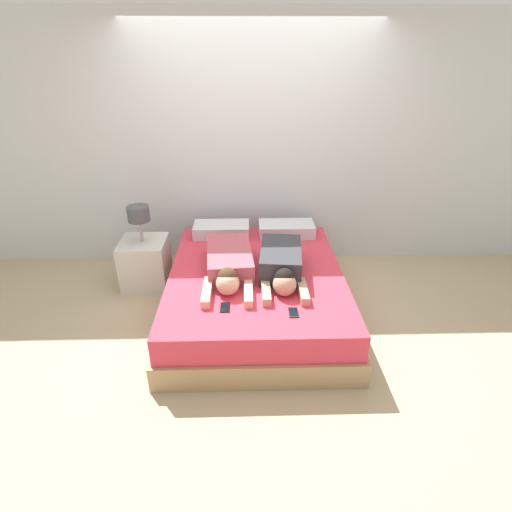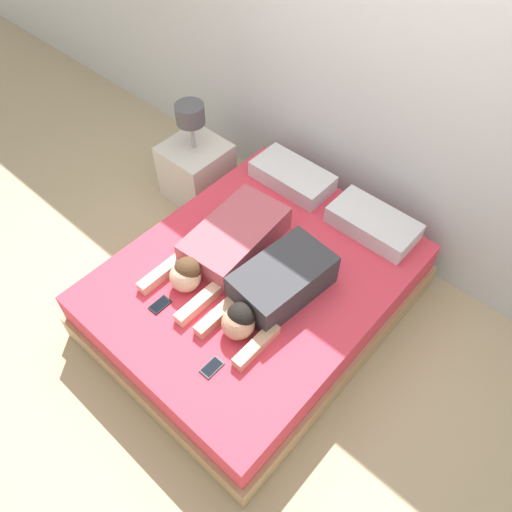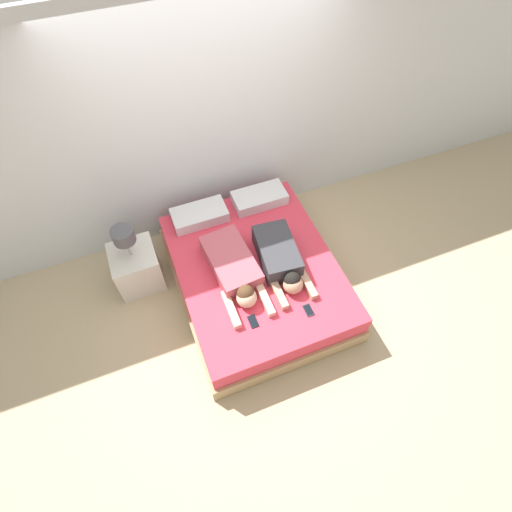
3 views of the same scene
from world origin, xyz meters
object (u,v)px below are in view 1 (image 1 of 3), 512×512
Objects in this scene: pillow_head_right at (286,229)px; pillow_head_left at (222,230)px; cell_phone_right at (293,312)px; nightstand at (145,260)px; cell_phone_left at (225,307)px; person_right at (282,265)px; bed at (256,292)px; person_left at (229,264)px.

pillow_head_left is at bearing 180.00° from pillow_head_right.
pillow_head_left is 4.56× the size of cell_phone_right.
nightstand is (-1.49, -0.23, -0.23)m from pillow_head_right.
cell_phone_right is (0.52, -0.08, 0.00)m from cell_phone_left.
person_right is (0.57, -0.88, 0.05)m from pillow_head_left.
cell_phone_left is (-0.26, -0.58, 0.23)m from bed.
pillow_head_right is 4.56× the size of cell_phone_right.
cell_phone_left is 1.45m from nightstand.
bed is 15.50× the size of cell_phone_right.
person_left is 8.02× the size of cell_phone_left.
pillow_head_right is at bearing 66.07° from cell_phone_left.
person_right reaches higher than pillow_head_left.
pillow_head_left is 0.83m from person_left.
person_left is 0.81m from cell_phone_right.
bed is at bearing 8.03° from person_left.
pillow_head_right is 0.67× the size of nightstand.
person_right is 1.53m from nightstand.
pillow_head_left is at bearing 122.85° from person_right.
nightstand is (-0.89, 1.13, -0.17)m from cell_phone_left.
person_right is at bearing -23.74° from bed.
pillow_head_left is at bearing 113.96° from bed.
person_left reaches higher than pillow_head_right.
bed is at bearing 112.03° from cell_phone_right.
nightstand reaches higher than cell_phone_right.
pillow_head_right reaches higher than cell_phone_right.
nightstand reaches higher than pillow_head_right.
cell_phone_left is 1.00× the size of cell_phone_right.
bed is 0.67m from cell_phone_left.
pillow_head_right is 1.01m from person_left.
cell_phone_right is at bearing -93.25° from pillow_head_right.
person_left is at bearing -33.07° from nightstand.
pillow_head_left is (-0.35, 0.78, 0.29)m from bed.
person_left reaches higher than bed.
pillow_head_right is at bearing 66.04° from bed.
bed is at bearing -113.96° from pillow_head_right.
person_right is 0.57m from cell_phone_right.
cell_phone_left is at bearing -113.89° from bed.
pillow_head_left is 0.66× the size of person_right.
pillow_head_right reaches higher than bed.
cell_phone_right is 0.15× the size of nightstand.
nightstand is at bearing -163.77° from pillow_head_left.
person_left is 1.18× the size of nightstand.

